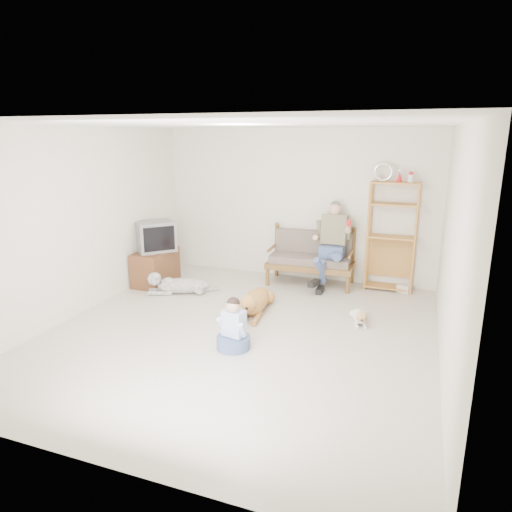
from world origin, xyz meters
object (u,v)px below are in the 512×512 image
at_px(loveseat, 311,257).
at_px(tv_stand, 155,267).
at_px(etagere, 391,236).
at_px(golden_retriever, 255,302).

relative_size(loveseat, tv_stand, 1.68).
xyz_separation_m(loveseat, etagere, (1.33, 0.11, 0.46)).
distance_m(loveseat, tv_stand, 2.79).
xyz_separation_m(loveseat, golden_retriever, (-0.45, -1.67, -0.32)).
bearing_deg(loveseat, tv_stand, -161.94).
height_order(loveseat, tv_stand, loveseat).
distance_m(tv_stand, golden_retriever, 2.27).
height_order(loveseat, etagere, etagere).
relative_size(loveseat, etagere, 0.71).
relative_size(etagere, golden_retriever, 1.59).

